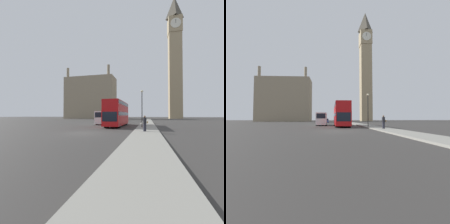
{
  "view_description": "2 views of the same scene",
  "coord_description": "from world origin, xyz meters",
  "views": [
    {
      "loc": [
        6.63,
        -14.86,
        1.91
      ],
      "look_at": [
        0.48,
        10.57,
        2.47
      ],
      "focal_mm": 24.0,
      "sensor_mm": 36.0,
      "label": 1
    },
    {
      "loc": [
        -0.63,
        -17.16,
        1.4
      ],
      "look_at": [
        1.32,
        20.02,
        3.12
      ],
      "focal_mm": 24.0,
      "sensor_mm": 36.0,
      "label": 2
    }
  ],
  "objects": [
    {
      "name": "building_block_distant",
      "position": [
        -25.22,
        65.39,
        11.64
      ],
      "size": [
        27.64,
        12.03,
        28.32
      ],
      "color": "gray",
      "rests_on": "ground_plane"
    },
    {
      "name": "sidewalk_strip",
      "position": [
        6.41,
        0.0,
        0.07
      ],
      "size": [
        2.83,
        120.0,
        0.15
      ],
      "color": "gray",
      "rests_on": "ground_plane"
    },
    {
      "name": "street_lamp",
      "position": [
        5.75,
        7.74,
        3.79
      ],
      "size": [
        0.36,
        0.36,
        5.52
      ],
      "color": "black",
      "rests_on": "sidewalk_strip"
    },
    {
      "name": "parked_sedan",
      "position": [
        -2.08,
        36.65,
        0.67
      ],
      "size": [
        1.83,
        4.55,
        1.48
      ],
      "color": "navy",
      "rests_on": "ground_plane"
    },
    {
      "name": "ground_plane",
      "position": [
        0.0,
        0.0,
        0.0
      ],
      "size": [
        300.0,
        300.0,
        0.0
      ],
      "primitive_type": "plane",
      "color": "#383533"
    },
    {
      "name": "clock_tower",
      "position": [
        21.16,
        72.84,
        34.87
      ],
      "size": [
        7.01,
        7.18,
        68.0
      ],
      "color": "tan",
      "rests_on": "ground_plane"
    },
    {
      "name": "red_double_decker_bus",
      "position": [
        1.42,
        10.6,
        2.37
      ],
      "size": [
        2.47,
        10.74,
        4.23
      ],
      "color": "#B71114",
      "rests_on": "ground_plane"
    },
    {
      "name": "white_van",
      "position": [
        -2.44,
        15.32,
        1.44
      ],
      "size": [
        2.12,
        6.21,
        2.69
      ],
      "color": "white",
      "rests_on": "ground_plane"
    },
    {
      "name": "pedestrian",
      "position": [
        6.27,
        1.87,
        1.01
      ],
      "size": [
        0.54,
        0.38,
        1.71
      ],
      "color": "#23232D",
      "rests_on": "sidewalk_strip"
    }
  ]
}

